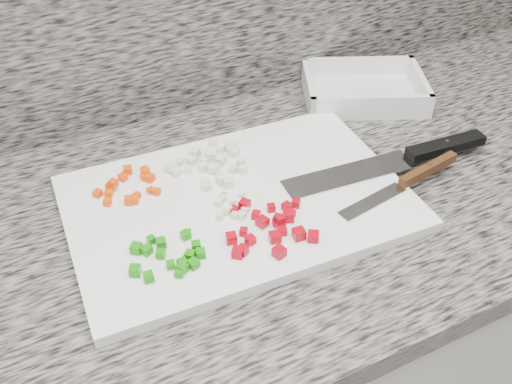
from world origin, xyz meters
TOP-DOWN VIEW (x-y plane):
  - cabinet at (0.00, 1.44)m, footprint 3.92×0.62m
  - countertop at (0.00, 1.44)m, footprint 3.96×0.64m
  - cutting_board at (0.03, 1.44)m, footprint 0.52×0.36m
  - carrot_pile at (-0.10, 1.53)m, footprint 0.10×0.09m
  - onion_pile at (0.03, 1.53)m, footprint 0.13×0.13m
  - green_pepper_pile at (-0.10, 1.37)m, footprint 0.10×0.09m
  - red_pepper_pile at (0.04, 1.35)m, footprint 0.14×0.13m
  - garlic_pile at (0.01, 1.42)m, footprint 0.06×0.07m
  - chef_knife at (0.33, 1.40)m, footprint 0.36×0.07m
  - paring_knife at (0.30, 1.35)m, footprint 0.24×0.06m
  - tray at (0.39, 1.62)m, footprint 0.27×0.24m

SIDE VIEW (x-z plane):
  - cabinet at x=0.00m, z-range 0.00..0.86m
  - countertop at x=0.00m, z-range 0.86..0.90m
  - cutting_board at x=0.03m, z-range 0.90..0.92m
  - tray at x=0.39m, z-range 0.89..0.94m
  - garlic_pile at x=0.01m, z-range 0.92..0.93m
  - chef_knife at x=0.33m, z-range 0.91..0.93m
  - green_pepper_pile at x=-0.10m, z-range 0.92..0.93m
  - carrot_pile at x=-0.10m, z-range 0.91..0.93m
  - paring_knife at x=0.30m, z-range 0.91..0.93m
  - onion_pile at x=0.03m, z-range 0.91..0.94m
  - red_pepper_pile at x=0.04m, z-range 0.91..0.94m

